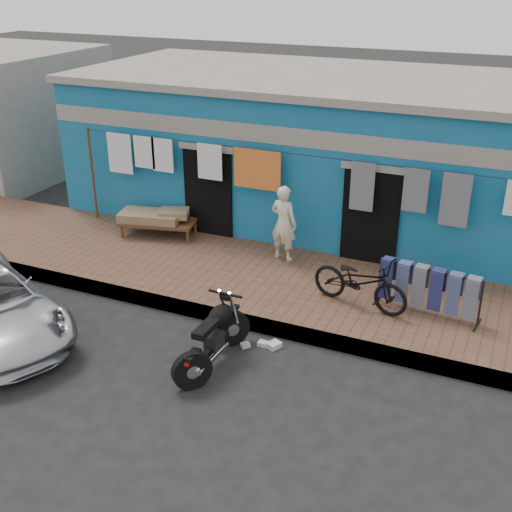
{
  "coord_description": "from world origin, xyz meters",
  "views": [
    {
      "loc": [
        3.93,
        -6.88,
        5.61
      ],
      "look_at": [
        0.0,
        2.0,
        1.15
      ],
      "focal_mm": 45.0,
      "sensor_mm": 36.0,
      "label": 1
    }
  ],
  "objects_px": {
    "bicycle": "(361,276)",
    "jeans_rack": "(428,290)",
    "charpoy": "(158,223)",
    "seated_person": "(284,223)",
    "motorcycle": "(212,336)"
  },
  "relations": [
    {
      "from": "bicycle",
      "to": "charpoy",
      "type": "bearing_deg",
      "value": 86.84
    },
    {
      "from": "seated_person",
      "to": "charpoy",
      "type": "bearing_deg",
      "value": 9.92
    },
    {
      "from": "charpoy",
      "to": "seated_person",
      "type": "bearing_deg",
      "value": -1.11
    },
    {
      "from": "seated_person",
      "to": "motorcycle",
      "type": "distance_m",
      "value": 3.57
    },
    {
      "from": "seated_person",
      "to": "bicycle",
      "type": "xyz_separation_m",
      "value": [
        1.89,
        -1.24,
        -0.2
      ]
    },
    {
      "from": "seated_person",
      "to": "charpoy",
      "type": "relative_size",
      "value": 0.85
    },
    {
      "from": "seated_person",
      "to": "jeans_rack",
      "type": "distance_m",
      "value": 3.18
    },
    {
      "from": "bicycle",
      "to": "jeans_rack",
      "type": "height_order",
      "value": "bicycle"
    },
    {
      "from": "motorcycle",
      "to": "charpoy",
      "type": "bearing_deg",
      "value": 132.12
    },
    {
      "from": "motorcycle",
      "to": "charpoy",
      "type": "xyz_separation_m",
      "value": [
        -3.16,
        3.58,
        0.01
      ]
    },
    {
      "from": "motorcycle",
      "to": "jeans_rack",
      "type": "distance_m",
      "value": 3.7
    },
    {
      "from": "bicycle",
      "to": "jeans_rack",
      "type": "xyz_separation_m",
      "value": [
        1.1,
        0.22,
        -0.13
      ]
    },
    {
      "from": "seated_person",
      "to": "jeans_rack",
      "type": "height_order",
      "value": "seated_person"
    },
    {
      "from": "bicycle",
      "to": "motorcycle",
      "type": "xyz_separation_m",
      "value": [
        -1.63,
        -2.28,
        -0.29
      ]
    },
    {
      "from": "bicycle",
      "to": "charpoy",
      "type": "xyz_separation_m",
      "value": [
        -4.78,
        1.3,
        -0.28
      ]
    }
  ]
}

